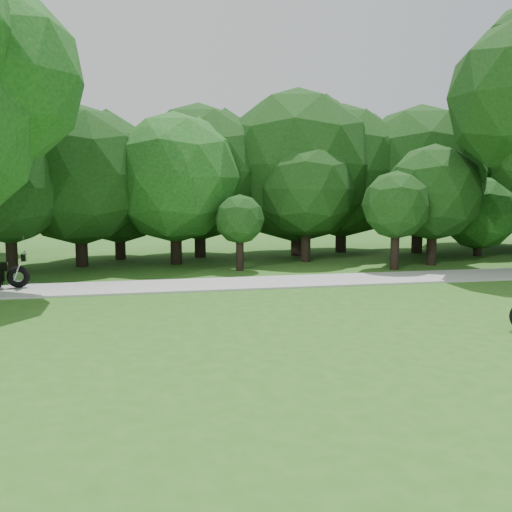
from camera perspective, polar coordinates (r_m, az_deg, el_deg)
name	(u,v)px	position (r m, az deg, el deg)	size (l,w,h in m)	color
ground	(391,352)	(11.68, 13.40, -9.28)	(100.00, 100.00, 0.00)	#2D601B
walkway	(288,282)	(19.03, 3.21, -2.58)	(60.00, 2.20, 0.06)	#A9A9A3
tree_line	(275,175)	(25.83, 1.93, 8.11)	(39.49, 11.76, 7.50)	black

